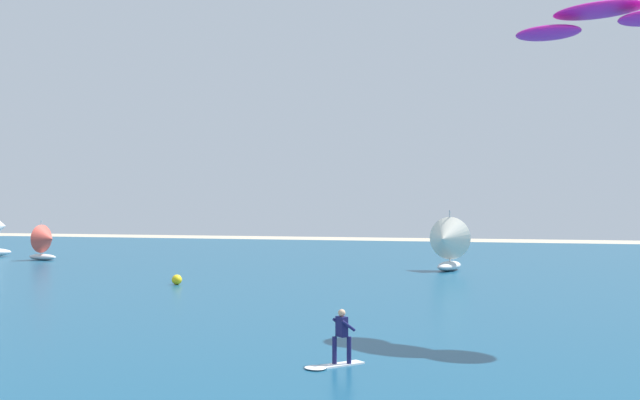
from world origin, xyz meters
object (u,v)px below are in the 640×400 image
object	(u,v)px
sailboat_heeled_over	(46,242)
marker_buoy	(177,280)
kite	(599,19)
sailboat_mid_left	(447,243)
kitesurfer	(337,346)

from	to	relation	value
sailboat_heeled_over	marker_buoy	size ratio (longest dim) A/B	5.78
kite	sailboat_mid_left	distance (m)	29.28
marker_buoy	kite	bearing A→B (deg)	-26.37
sailboat_heeled_over	kite	bearing A→B (deg)	-31.35
kitesurfer	kite	xyz separation A→B (m)	(7.89, 7.93, 11.08)
kite	marker_buoy	bearing A→B (deg)	153.63
kitesurfer	marker_buoy	bearing A→B (deg)	128.57
sailboat_mid_left	sailboat_heeled_over	bearing A→B (deg)	178.20
sailboat_heeled_over	marker_buoy	distance (m)	26.51
kitesurfer	sailboat_mid_left	distance (m)	34.16
kite	marker_buoy	xyz separation A→B (m)	(-23.50, 11.65, -11.37)
sailboat_heeled_over	kitesurfer	bearing A→B (deg)	-43.65
kitesurfer	sailboat_mid_left	world-z (taller)	sailboat_mid_left
kitesurfer	kite	distance (m)	15.74
kitesurfer	sailboat_heeled_over	size ratio (longest dim) A/B	0.52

